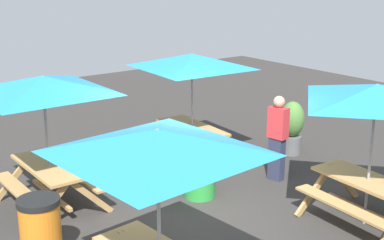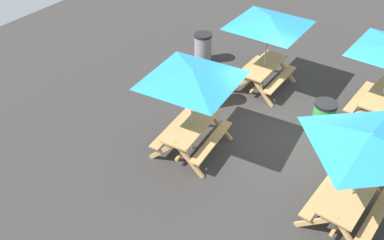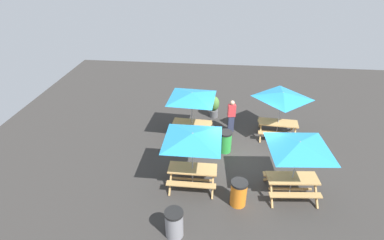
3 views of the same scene
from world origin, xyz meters
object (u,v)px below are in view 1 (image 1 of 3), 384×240
Objects in this scene: picnic_table_2 at (158,156)px; person_standing at (278,136)px; picnic_table_0 at (192,69)px; picnic_table_3 at (44,95)px; trash_bin_green at (200,171)px; trash_bin_orange at (41,231)px; potted_plant_0 at (292,126)px; picnic_table_1 at (376,104)px.

person_standing is at bearing -67.84° from picnic_table_2.
picnic_table_0 is at bearing -46.30° from picnic_table_2.
picnic_table_3 is at bearing -7.50° from picnic_table_2.
trash_bin_green is 1.00× the size of trash_bin_orange.
picnic_table_2 is at bearing 134.28° from trash_bin_green.
picnic_table_0 reaches higher than trash_bin_green.
trash_bin_orange is at bearing 119.76° from picnic_table_0.
picnic_table_0 is 2.62m from potted_plant_0.
picnic_table_1 and picnic_table_2 have the same top height.
picnic_table_3 reaches higher than trash_bin_orange.
person_standing is at bearing -99.07° from trash_bin_green.
trash_bin_orange is at bearing 82.65° from person_standing.
potted_plant_0 is at bearing -23.31° from picnic_table_1.
person_standing reaches higher than trash_bin_orange.
trash_bin_orange is (1.97, 4.60, -1.49)m from picnic_table_1.
potted_plant_0 reaches higher than trash_bin_green.
potted_plant_0 is at bearing -96.19° from picnic_table_3.
potted_plant_0 is at bearing -66.47° from picnic_table_2.
potted_plant_0 is (1.09, -6.18, 0.14)m from trash_bin_orange.
picnic_table_1 is 5.24m from picnic_table_3.
picnic_table_0 is at bearing -63.78° from trash_bin_orange.
picnic_table_2 reaches higher than trash_bin_green.
picnic_table_1 and picnic_table_3 have the same top height.
picnic_table_1 is 2.38× the size of trash_bin_orange.
picnic_table_1 is at bearing -170.10° from picnic_table_0.
person_standing is at bearing -87.42° from trash_bin_orange.
potted_plant_0 is at bearing -80.03° from trash_bin_orange.
picnic_table_0 and picnic_table_1 have the same top height.
trash_bin_green is 0.59× the size of person_standing.
trash_bin_orange is 0.59× the size of person_standing.
potted_plant_0 reaches higher than trash_bin_orange.
picnic_table_1 is at bearing -133.97° from picnic_table_3.
picnic_table_1 is at bearing -95.95° from picnic_table_2.
picnic_table_2 and picnic_table_3 have the same top height.
trash_bin_green is (-1.20, -2.30, -1.49)m from picnic_table_3.
trash_bin_green is at bearing 101.19° from potted_plant_0.
potted_plant_0 is at bearing -67.40° from person_standing.
picnic_table_1 is 2.38× the size of trash_bin_green.
trash_bin_orange is (-2.05, 4.16, -1.49)m from picnic_table_0.
picnic_table_1 is 3.69m from potted_plant_0.
picnic_table_2 is 2.87× the size of trash_bin_green.
picnic_table_2 is 2.87× the size of trash_bin_orange.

